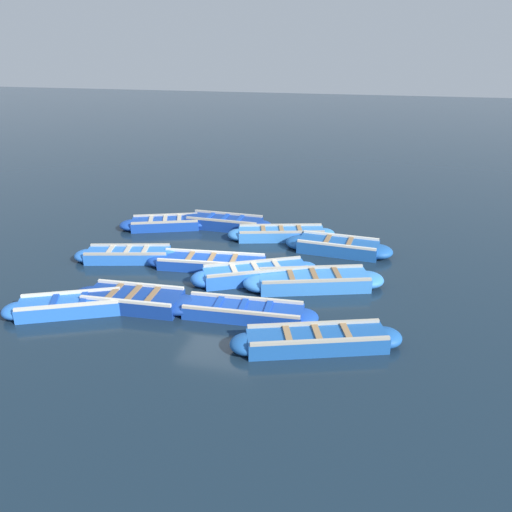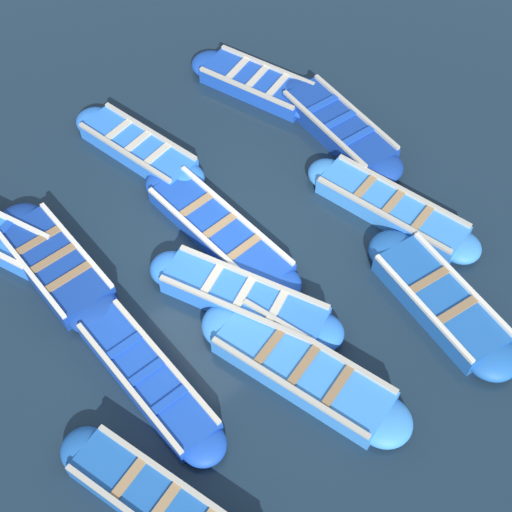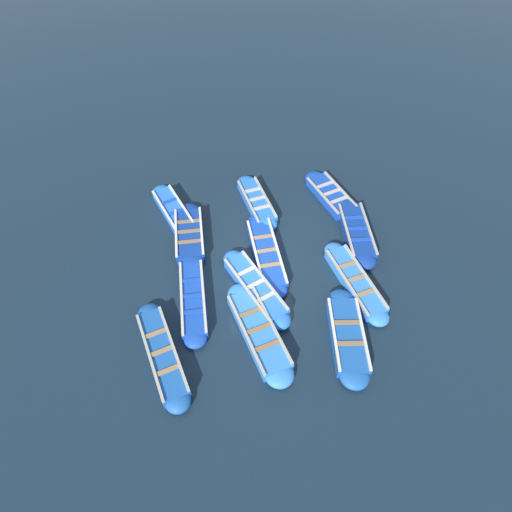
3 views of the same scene
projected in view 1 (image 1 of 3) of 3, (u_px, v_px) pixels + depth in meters
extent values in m
plane|color=#162838|center=(225.00, 272.00, 14.42)|extent=(120.00, 120.00, 0.00)
cube|color=navy|center=(225.00, 223.00, 17.88)|extent=(2.63, 0.93, 0.38)
ellipsoid|color=navy|center=(260.00, 226.00, 17.56)|extent=(0.87, 0.84, 0.38)
ellipsoid|color=navy|center=(191.00, 220.00, 18.20)|extent=(0.87, 0.84, 0.38)
cube|color=#B2AD9E|center=(228.00, 214.00, 18.16)|extent=(2.57, 0.10, 0.07)
cube|color=#B2AD9E|center=(221.00, 221.00, 17.43)|extent=(2.57, 0.10, 0.07)
cube|color=#1947B7|center=(240.00, 219.00, 17.66)|extent=(0.15, 0.80, 0.04)
cube|color=#1947B7|center=(225.00, 217.00, 17.80)|extent=(0.15, 0.80, 0.04)
cube|color=#1947B7|center=(210.00, 216.00, 17.94)|extent=(0.15, 0.80, 0.04)
cube|color=#1947B7|center=(243.00, 312.00, 11.96)|extent=(2.91, 0.98, 0.31)
ellipsoid|color=#1947B7|center=(303.00, 317.00, 11.71)|extent=(0.80, 0.77, 0.31)
ellipsoid|color=#1947B7|center=(186.00, 306.00, 12.21)|extent=(0.80, 0.77, 0.31)
cube|color=beige|center=(246.00, 298.00, 12.21)|extent=(2.81, 0.28, 0.07)
cube|color=beige|center=(240.00, 312.00, 11.57)|extent=(2.81, 0.28, 0.07)
cube|color=#1947B7|center=(268.00, 308.00, 11.79)|extent=(0.19, 0.70, 0.04)
cube|color=#1947B7|center=(243.00, 305.00, 11.90)|extent=(0.19, 0.70, 0.04)
cube|color=#1947B7|center=(219.00, 303.00, 12.00)|extent=(0.19, 0.70, 0.04)
cube|color=#1E59AD|center=(317.00, 341.00, 10.74)|extent=(3.09, 1.77, 0.36)
ellipsoid|color=#1E59AD|center=(385.00, 337.00, 10.86)|extent=(0.96, 0.94, 0.36)
ellipsoid|color=#1E59AD|center=(247.00, 344.00, 10.62)|extent=(0.96, 0.94, 0.36)
cube|color=#B2AD9E|center=(314.00, 324.00, 10.99)|extent=(2.79, 1.08, 0.07)
cube|color=#B2AD9E|center=(321.00, 341.00, 10.33)|extent=(2.79, 1.08, 0.07)
cube|color=#9E7A51|center=(346.00, 331.00, 10.71)|extent=(0.37, 0.70, 0.04)
cube|color=#9E7A51|center=(317.00, 333.00, 10.66)|extent=(0.37, 0.70, 0.04)
cube|color=#9E7A51|center=(288.00, 334.00, 10.61)|extent=(0.37, 0.70, 0.04)
cube|color=#3884E0|center=(281.00, 234.00, 16.86)|extent=(2.98, 1.58, 0.34)
ellipsoid|color=#3884E0|center=(324.00, 234.00, 16.89)|extent=(0.93, 0.92, 0.34)
ellipsoid|color=#3884E0|center=(239.00, 235.00, 16.82)|extent=(0.93, 0.92, 0.34)
cube|color=#B2AD9E|center=(281.00, 225.00, 17.11)|extent=(2.72, 0.87, 0.07)
cube|color=#B2AD9E|center=(282.00, 232.00, 16.45)|extent=(2.72, 0.87, 0.07)
cube|color=#9E7A51|center=(299.00, 229.00, 16.80)|extent=(0.33, 0.71, 0.04)
cube|color=#9E7A51|center=(281.00, 229.00, 16.78)|extent=(0.33, 0.71, 0.04)
cube|color=#9E7A51|center=(263.00, 229.00, 16.77)|extent=(0.33, 0.71, 0.04)
cube|color=#1E59AD|center=(338.00, 247.00, 15.75)|extent=(2.53, 1.11, 0.38)
ellipsoid|color=#1E59AD|center=(378.00, 251.00, 15.39)|extent=(0.96, 0.93, 0.38)
ellipsoid|color=#1E59AD|center=(300.00, 242.00, 16.11)|extent=(0.96, 0.93, 0.38)
cube|color=silver|center=(341.00, 236.00, 16.05)|extent=(2.43, 0.23, 0.07)
cube|color=silver|center=(336.00, 245.00, 15.28)|extent=(2.43, 0.23, 0.07)
cube|color=olive|center=(350.00, 242.00, 15.57)|extent=(0.19, 0.85, 0.04)
cube|color=olive|center=(327.00, 239.00, 15.77)|extent=(0.19, 0.85, 0.04)
cube|color=blue|center=(128.00, 255.00, 15.16)|extent=(2.61, 1.44, 0.33)
ellipsoid|color=blue|center=(169.00, 255.00, 15.17)|extent=(0.94, 0.92, 0.33)
ellipsoid|color=blue|center=(87.00, 256.00, 15.16)|extent=(0.94, 0.92, 0.33)
cube|color=#B2AD9E|center=(130.00, 245.00, 15.42)|extent=(2.37, 0.72, 0.07)
cube|color=#B2AD9E|center=(125.00, 254.00, 14.75)|extent=(2.37, 0.72, 0.07)
cube|color=beige|center=(145.00, 250.00, 15.10)|extent=(0.32, 0.72, 0.04)
cube|color=beige|center=(127.00, 250.00, 15.09)|extent=(0.32, 0.72, 0.04)
cube|color=beige|center=(110.00, 250.00, 15.09)|extent=(0.32, 0.72, 0.04)
cube|color=blue|center=(70.00, 306.00, 12.18)|extent=(2.52, 1.74, 0.35)
ellipsoid|color=blue|center=(121.00, 302.00, 12.37)|extent=(0.98, 0.97, 0.35)
ellipsoid|color=blue|center=(18.00, 311.00, 11.98)|extent=(0.98, 0.97, 0.35)
cube|color=silver|center=(71.00, 292.00, 12.42)|extent=(2.17, 1.08, 0.07)
cube|color=silver|center=(66.00, 306.00, 11.77)|extent=(2.17, 1.08, 0.07)
cube|color=#1947B7|center=(84.00, 298.00, 12.16)|extent=(0.42, 0.69, 0.04)
cube|color=#1947B7|center=(54.00, 300.00, 12.04)|extent=(0.42, 0.69, 0.04)
cube|color=#3884E0|center=(314.00, 281.00, 13.44)|extent=(3.08, 1.85, 0.37)
ellipsoid|color=#3884E0|center=(367.00, 280.00, 13.54)|extent=(1.13, 1.11, 0.37)
ellipsoid|color=#3884E0|center=(260.00, 283.00, 13.34)|extent=(1.13, 1.11, 0.37)
cube|color=#B2AD9E|center=(311.00, 267.00, 13.75)|extent=(2.74, 1.01, 0.07)
cube|color=#B2AD9E|center=(317.00, 281.00, 12.96)|extent=(2.74, 1.01, 0.07)
cube|color=olive|center=(337.00, 274.00, 13.40)|extent=(0.40, 0.83, 0.04)
cube|color=olive|center=(314.00, 274.00, 13.36)|extent=(0.40, 0.83, 0.04)
cube|color=olive|center=(291.00, 275.00, 13.32)|extent=(0.40, 0.83, 0.04)
cube|color=blue|center=(256.00, 274.00, 13.85)|extent=(2.90, 2.03, 0.39)
ellipsoid|color=blue|center=(305.00, 269.00, 14.14)|extent=(0.99, 0.98, 0.39)
ellipsoid|color=blue|center=(204.00, 279.00, 13.55)|extent=(0.99, 0.98, 0.39)
cube|color=#B2AD9E|center=(253.00, 262.00, 14.07)|extent=(2.52, 1.38, 0.07)
cube|color=#B2AD9E|center=(258.00, 272.00, 13.45)|extent=(2.52, 1.38, 0.07)
cube|color=beige|center=(277.00, 265.00, 13.89)|extent=(0.44, 0.67, 0.04)
cube|color=beige|center=(256.00, 267.00, 13.77)|extent=(0.44, 0.67, 0.04)
cube|color=beige|center=(234.00, 269.00, 13.64)|extent=(0.44, 0.67, 0.04)
cube|color=#1947B7|center=(166.00, 224.00, 17.89)|extent=(2.53, 1.73, 0.33)
ellipsoid|color=#1947B7|center=(198.00, 222.00, 18.02)|extent=(1.13, 1.11, 0.33)
ellipsoid|color=#1947B7|center=(132.00, 225.00, 17.76)|extent=(1.13, 1.11, 0.33)
cube|color=#B2AD9E|center=(166.00, 215.00, 18.20)|extent=(2.17, 0.93, 0.07)
cube|color=#B2AD9E|center=(165.00, 222.00, 17.42)|extent=(2.17, 0.93, 0.07)
cube|color=beige|center=(179.00, 218.00, 17.87)|extent=(0.43, 0.81, 0.04)
cube|color=beige|center=(165.00, 219.00, 17.82)|extent=(0.43, 0.81, 0.04)
cube|color=beige|center=(151.00, 219.00, 17.76)|extent=(0.43, 0.81, 0.04)
cube|color=navy|center=(134.00, 300.00, 12.45)|extent=(2.43, 1.15, 0.36)
ellipsoid|color=navy|center=(179.00, 305.00, 12.24)|extent=(1.01, 0.98, 0.36)
ellipsoid|color=navy|center=(90.00, 296.00, 12.66)|extent=(1.01, 0.98, 0.36)
cube|color=silver|center=(140.00, 285.00, 12.78)|extent=(2.33, 0.23, 0.07)
cube|color=silver|center=(125.00, 301.00, 11.95)|extent=(2.33, 0.23, 0.07)
cube|color=olive|center=(152.00, 295.00, 12.28)|extent=(0.20, 0.89, 0.04)
cube|color=olive|center=(133.00, 293.00, 12.37)|extent=(0.20, 0.89, 0.04)
cube|color=olive|center=(114.00, 291.00, 12.46)|extent=(0.20, 0.89, 0.04)
cube|color=#1947B7|center=(212.00, 263.00, 14.66)|extent=(3.18, 1.22, 0.30)
ellipsoid|color=#1947B7|center=(264.00, 266.00, 14.45)|extent=(0.91, 0.89, 0.30)
ellipsoid|color=#1947B7|center=(161.00, 260.00, 14.87)|extent=(0.91, 0.89, 0.30)
cube|color=silver|center=(215.00, 252.00, 14.95)|extent=(3.02, 0.42, 0.07)
cube|color=silver|center=(208.00, 263.00, 14.22)|extent=(3.02, 0.42, 0.07)
cube|color=#9E7A51|center=(234.00, 259.00, 14.50)|extent=(0.23, 0.78, 0.04)
cube|color=#9E7A51|center=(212.00, 258.00, 14.59)|extent=(0.23, 0.78, 0.04)
cube|color=#9E7A51|center=(190.00, 256.00, 14.68)|extent=(0.23, 0.78, 0.04)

